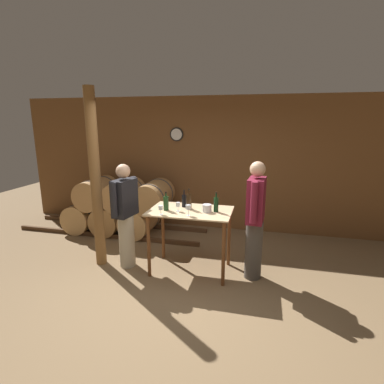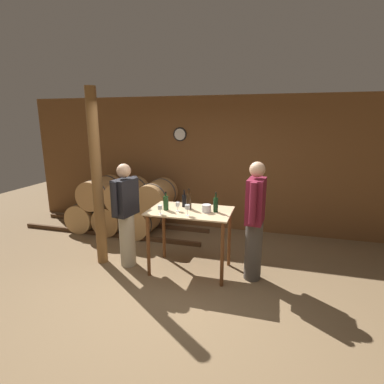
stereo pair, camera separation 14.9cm
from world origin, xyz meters
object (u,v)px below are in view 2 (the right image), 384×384
Objects in this scene: wine_bottle_far_left at (166,203)px; ice_bucket at (207,208)px; wine_bottle_right at (216,204)px; wine_glass_near_right at (187,207)px; person_host at (255,219)px; wine_bottle_center at (189,201)px; wine_glass_near_center at (178,205)px; person_visitor_with_scarf at (126,213)px; wooden_post at (97,180)px; wine_glass_near_left at (160,208)px; wine_bottle_left at (184,200)px.

ice_bucket is (0.59, 0.06, -0.05)m from wine_bottle_far_left.
wine_bottle_right reaches higher than wine_bottle_far_left.
wine_glass_near_right is 0.09× the size of person_host.
wine_bottle_center reaches higher than wine_bottle_right.
wine_bottle_right is 0.54m from wine_glass_near_center.
ice_bucket is (-0.12, -0.04, -0.06)m from wine_bottle_right.
wine_bottle_center is at bearing 177.32° from person_host.
wine_bottle_center is 0.99m from person_visitor_with_scarf.
wine_glass_near_center is (-0.13, -0.14, -0.03)m from wine_bottle_center.
wine_bottle_far_left is 0.34m from wine_bottle_center.
wine_bottle_far_left is (1.09, 0.03, -0.29)m from wooden_post.
wine_bottle_far_left is 0.95× the size of wine_bottle_right.
wine_glass_near_left is (1.09, -0.18, -0.31)m from wooden_post.
wine_bottle_right is at bearing 7.69° from wine_bottle_far_left.
person_visitor_with_scarf is (-0.83, -0.00, -0.20)m from wine_glass_near_center.
wine_bottle_left reaches higher than ice_bucket.
wine_glass_near_center is 0.85m from person_visitor_with_scarf.
wine_bottle_far_left is 1.28m from person_host.
person_host is (0.89, 0.26, -0.17)m from wine_glass_near_right.
wine_bottle_far_left is at bearing 1.67° from wooden_post.
wine_glass_near_center is 1.02× the size of ice_bucket.
wine_bottle_left is 1.08m from person_host.
ice_bucket is (0.22, 0.23, -0.06)m from wine_glass_near_right.
wine_bottle_left is (1.30, 0.26, -0.30)m from wooden_post.
wine_glass_near_left is 0.39m from wine_glass_near_right.
wine_bottle_far_left is 0.17× the size of person_visitor_with_scarf.
wine_bottle_center is at bearing 8.77° from person_visitor_with_scarf.
person_visitor_with_scarf is at bearing -179.73° from wine_glass_near_center.
wine_glass_near_left is (-0.32, -0.35, -0.03)m from wine_bottle_center.
person_host reaches higher than wine_bottle_center.
wooden_post reaches higher than wine_bottle_center.
wine_glass_near_left is (-0.22, -0.44, -0.01)m from wine_bottle_left.
wine_glass_near_left is 0.08× the size of person_visitor_with_scarf.
wine_bottle_left is 0.49m from wine_glass_near_left.
wine_glass_near_right is (-0.34, -0.27, 0.00)m from wine_bottle_right.
wine_bottle_center reaches higher than wine_glass_near_center.
wine_bottle_right is at bearing 4.48° from person_visitor_with_scarf.
wine_glass_near_left is 0.84× the size of wine_glass_near_right.
wine_bottle_center is 0.98m from person_host.
person_visitor_with_scarf is (-1.02, 0.16, -0.22)m from wine_glass_near_right.
wine_bottle_left is (0.21, 0.23, -0.01)m from wine_bottle_far_left.
person_host is at bearing 16.33° from wine_glass_near_right.
wooden_post is at bearing -178.85° from wine_glass_near_center.
wooden_post is 1.68× the size of person_visitor_with_scarf.
wooden_post is 1.84m from wine_bottle_right.
person_host reaches higher than wine_glass_near_center.
wine_bottle_far_left reaches higher than wine_glass_near_right.
wooden_post is at bearing -168.51° from wine_bottle_left.
person_visitor_with_scarf reaches higher than wine_bottle_center.
wine_bottle_far_left is at bearing 178.08° from wine_glass_near_center.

